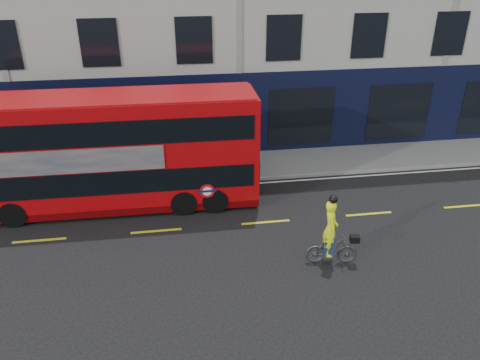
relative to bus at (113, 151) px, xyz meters
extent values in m
plane|color=black|center=(5.46, -3.72, -2.26)|extent=(120.00, 120.00, 0.00)
cube|color=slate|center=(5.46, 2.78, -2.20)|extent=(60.00, 3.00, 0.12)
cube|color=gray|center=(5.46, 1.28, -2.19)|extent=(60.00, 0.12, 0.13)
cube|color=black|center=(5.46, 4.26, -0.26)|extent=(50.00, 0.08, 4.00)
cube|color=silver|center=(5.46, 0.98, -2.25)|extent=(58.00, 0.10, 0.01)
cube|color=#AF070B|center=(-0.04, 0.00, 0.14)|extent=(10.89, 2.58, 3.90)
cube|color=#570305|center=(-0.04, 0.00, -1.96)|extent=(10.89, 2.53, 0.30)
cube|color=black|center=(-0.04, 0.00, -0.73)|extent=(10.45, 2.62, 0.89)
cube|color=black|center=(-0.04, 0.00, 1.15)|extent=(10.45, 2.62, 0.89)
cube|color=maroon|center=(-0.04, 0.00, 2.11)|extent=(10.67, 2.48, 0.08)
cube|color=black|center=(5.41, -0.06, -0.73)|extent=(0.06, 2.22, 0.89)
cube|color=black|center=(5.41, -0.06, 1.15)|extent=(0.06, 2.22, 0.89)
cube|color=#926C65|center=(-1.04, -1.25, 0.21)|extent=(5.93, 0.10, 0.89)
cylinder|color=red|center=(3.40, -1.30, -1.27)|extent=(0.55, 0.03, 0.55)
cylinder|color=white|center=(3.40, -1.30, -1.27)|extent=(0.36, 0.02, 0.36)
cube|color=#0C1459|center=(3.40, -1.31, -1.27)|extent=(0.69, 0.03, 0.09)
cylinder|color=black|center=(3.71, -0.04, -1.76)|extent=(1.01, 2.53, 0.99)
cylinder|color=black|center=(2.53, -0.03, -1.76)|extent=(1.01, 2.53, 0.99)
cylinder|color=black|center=(-3.60, 0.04, -1.76)|extent=(1.01, 2.53, 0.99)
imported|color=#434547|center=(7.02, -4.95, -1.77)|extent=(1.69, 0.72, 0.99)
imported|color=#D2ED0E|center=(6.92, -4.94, -0.96)|extent=(0.55, 0.75, 1.87)
cube|color=black|center=(7.70, -5.06, -1.35)|extent=(0.32, 0.27, 0.23)
cube|color=#1D284F|center=(6.92, -4.94, -1.59)|extent=(0.37, 0.44, 0.72)
sphere|color=black|center=(6.92, -4.94, 0.06)|extent=(0.27, 0.27, 0.27)
camera|label=1|loc=(2.29, -16.68, 6.79)|focal=35.00mm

